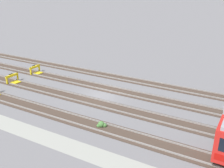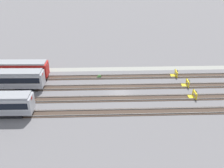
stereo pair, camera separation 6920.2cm
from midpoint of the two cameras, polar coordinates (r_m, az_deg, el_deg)
name	(u,v)px [view 1 (the left image)]	position (r m, az deg, el deg)	size (l,w,h in m)	color
ground_plane	(102,95)	(22.35, -70.50, -55.10)	(400.00, 400.00, 0.00)	slate
service_walkway	(42,137)	(28.00, -103.99, -50.94)	(54.00, 2.00, 0.01)	#9E9E93
rail_track_nearest	(69,118)	(25.50, -94.06, -53.23)	(90.00, 2.24, 0.21)	#47382D
rail_track_near_inner	(92,102)	(23.22, -79.31, -54.93)	(90.00, 2.24, 0.21)	#47382D
rail_track_middle	(110,89)	(21.60, -61.27, -54.49)	(90.00, 2.24, 0.21)	#47382D
rail_track_far_inner	(125,79)	(20.78, -42.84, -51.03)	(90.00, 2.24, 0.21)	#47382D
bumper_stop_near_inner_track	(14,79)	(30.43, -71.69, -32.28)	(1.38, 2.01, 1.22)	yellow
bumper_stop_middle_track	(36,70)	(29.21, -62.43, -30.50)	(1.35, 2.00, 1.22)	yellow
weed_clump	(102,125)	(24.14, -103.24, -59.94)	(0.92, 0.70, 0.64)	#4C7F3D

